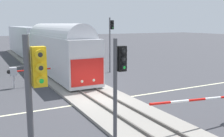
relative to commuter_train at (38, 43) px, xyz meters
name	(u,v)px	position (x,y,z in m)	size (l,w,h in m)	color
ground_plane	(101,101)	(0.00, -20.10, -2.79)	(220.00, 220.00, 0.00)	#3D3D42
road_centre_stripe	(101,101)	(0.00, -20.10, -2.78)	(44.00, 0.20, 0.01)	beige
railway_track	(101,100)	(0.00, -20.10, -2.69)	(4.40, 80.00, 0.32)	gray
commuter_train	(38,43)	(0.00, 0.00, 0.00)	(3.04, 38.10, 5.16)	silver
crossing_gate_far	(21,72)	(-4.34, -13.19, -1.40)	(5.90, 0.40, 1.80)	#B7B7BC
traffic_signal_median	(119,79)	(-2.76, -27.53, 0.50)	(0.53, 0.38, 4.91)	#4C4C51
traffic_signal_near_left	(35,103)	(-6.45, -29.85, 0.71)	(0.53, 0.38, 5.21)	#4C4C51
traffic_signal_far_side	(111,36)	(5.75, -10.52, 1.30)	(0.53, 0.38, 6.13)	#4C4C51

